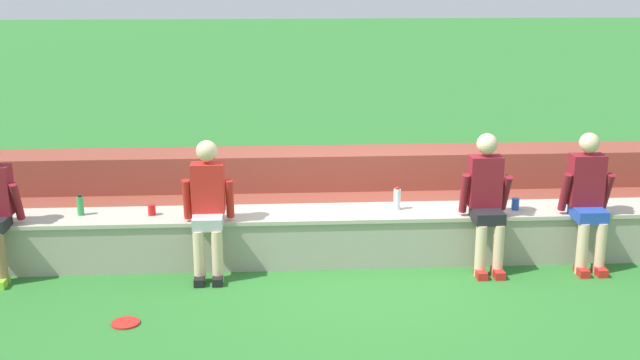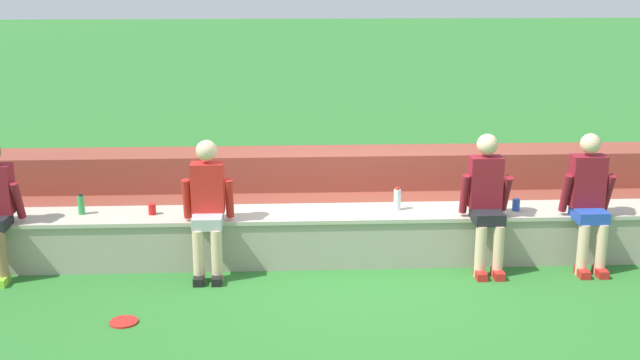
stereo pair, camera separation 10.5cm
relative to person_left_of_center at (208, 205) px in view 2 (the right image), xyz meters
The scene contains 11 objects.
ground_plane 1.81m from the person_left_of_center, ahead, with size 80.00×80.00×0.00m, color #2D752D.
stone_seating_wall 1.75m from the person_left_of_center, 11.68° to the left, with size 9.67×0.62×0.54m.
brick_bleachers 2.29m from the person_left_of_center, 43.01° to the left, with size 11.84×1.27×0.87m.
person_left_of_center is the anchor object (origin of this frame).
person_center 2.81m from the person_left_of_center, ahead, with size 0.51×0.56×1.41m.
person_right_of_center 3.85m from the person_left_of_center, ahead, with size 0.52×0.53×1.40m.
water_bottle_near_right 1.99m from the person_left_of_center, 10.79° to the left, with size 0.07×0.07×0.25m.
water_bottle_near_left 1.40m from the person_left_of_center, 164.11° to the left, with size 0.07×0.07×0.22m.
plastic_cup_left_end 0.71m from the person_left_of_center, 151.10° to the left, with size 0.08×0.08×0.11m, color red.
plastic_cup_right_end 3.21m from the person_left_of_center, ahead, with size 0.08×0.08×0.12m, color blue.
frisbee 1.48m from the person_left_of_center, 120.83° to the right, with size 0.25×0.25×0.02m, color red.
Camera 2 is at (-0.90, -7.62, 3.03)m, focal length 44.49 mm.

